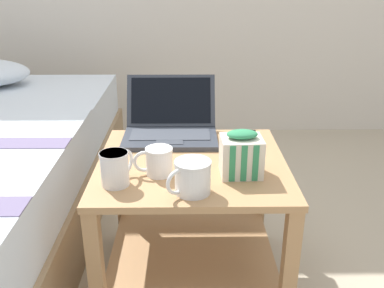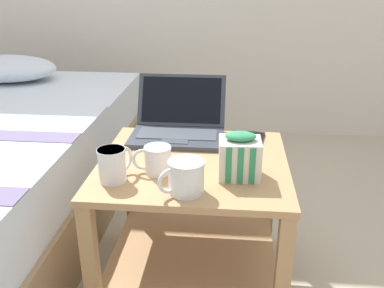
{
  "view_description": "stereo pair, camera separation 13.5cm",
  "coord_description": "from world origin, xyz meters",
  "px_view_note": "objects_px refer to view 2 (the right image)",
  "views": [
    {
      "loc": [
        -0.02,
        -1.3,
        1.09
      ],
      "look_at": [
        0.0,
        -0.04,
        0.57
      ],
      "focal_mm": 40.0,
      "sensor_mm": 36.0,
      "label": 1
    },
    {
      "loc": [
        0.12,
        -1.29,
        1.09
      ],
      "look_at": [
        0.0,
        -0.04,
        0.57
      ],
      "focal_mm": 40.0,
      "sensor_mm": 36.0,
      "label": 2
    }
  ],
  "objects_px": {
    "mug_front_right": "(113,163)",
    "snack_bag": "(240,157)",
    "laptop": "(178,125)",
    "cell_phone": "(254,139)",
    "mug_front_left": "(187,175)",
    "mug_mid_center": "(157,158)"
  },
  "relations": [
    {
      "from": "laptop",
      "to": "cell_phone",
      "type": "distance_m",
      "value": 0.29
    },
    {
      "from": "mug_front_left",
      "to": "snack_bag",
      "type": "xyz_separation_m",
      "value": [
        0.15,
        0.12,
        0.01
      ]
    },
    {
      "from": "mug_front_left",
      "to": "mug_front_right",
      "type": "distance_m",
      "value": 0.23
    },
    {
      "from": "mug_mid_center",
      "to": "cell_phone",
      "type": "distance_m",
      "value": 0.44
    },
    {
      "from": "mug_front_left",
      "to": "mug_mid_center",
      "type": "xyz_separation_m",
      "value": [
        -0.11,
        0.12,
        -0.01
      ]
    },
    {
      "from": "laptop",
      "to": "mug_mid_center",
      "type": "relative_size",
      "value": 2.83
    },
    {
      "from": "snack_bag",
      "to": "cell_phone",
      "type": "distance_m",
      "value": 0.32
    },
    {
      "from": "laptop",
      "to": "mug_front_left",
      "type": "xyz_separation_m",
      "value": [
        0.08,
        -0.45,
        0.01
      ]
    },
    {
      "from": "mug_mid_center",
      "to": "cell_phone",
      "type": "relative_size",
      "value": 0.84
    },
    {
      "from": "mug_mid_center",
      "to": "snack_bag",
      "type": "height_order",
      "value": "snack_bag"
    },
    {
      "from": "mug_front_right",
      "to": "snack_bag",
      "type": "height_order",
      "value": "snack_bag"
    },
    {
      "from": "mug_front_left",
      "to": "snack_bag",
      "type": "bearing_deg",
      "value": 37.81
    },
    {
      "from": "cell_phone",
      "to": "laptop",
      "type": "bearing_deg",
      "value": 175.4
    },
    {
      "from": "laptop",
      "to": "mug_front_left",
      "type": "relative_size",
      "value": 2.63
    },
    {
      "from": "snack_bag",
      "to": "cell_phone",
      "type": "relative_size",
      "value": 0.99
    },
    {
      "from": "laptop",
      "to": "cell_phone",
      "type": "relative_size",
      "value": 2.36
    },
    {
      "from": "mug_front_right",
      "to": "snack_bag",
      "type": "relative_size",
      "value": 0.82
    },
    {
      "from": "laptop",
      "to": "mug_front_right",
      "type": "xyz_separation_m",
      "value": [
        -0.15,
        -0.39,
        0.01
      ]
    },
    {
      "from": "laptop",
      "to": "mug_mid_center",
      "type": "bearing_deg",
      "value": -94.71
    },
    {
      "from": "mug_mid_center",
      "to": "mug_front_right",
      "type": "bearing_deg",
      "value": -151.72
    },
    {
      "from": "cell_phone",
      "to": "mug_front_right",
      "type": "bearing_deg",
      "value": -139.57
    },
    {
      "from": "laptop",
      "to": "cell_phone",
      "type": "height_order",
      "value": "laptop"
    }
  ]
}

